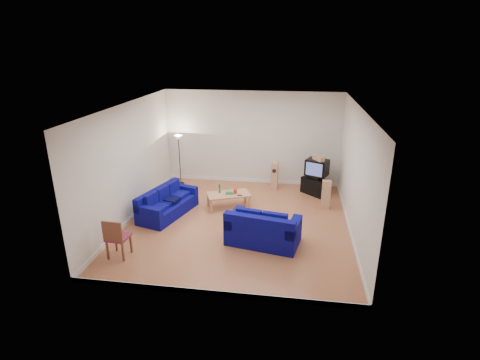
# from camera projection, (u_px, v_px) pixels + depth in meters

# --- Properties ---
(room) EXTENTS (6.01, 6.51, 3.21)m
(room) POSITION_uv_depth(u_px,v_px,m) (238.00, 169.00, 9.84)
(room) COLOR brown
(room) RESTS_ON ground
(sofa_three_seat) EXTENTS (1.37, 2.13, 0.76)m
(sofa_three_seat) POSITION_uv_depth(u_px,v_px,m) (167.00, 205.00, 10.77)
(sofa_three_seat) COLOR #0D0B57
(sofa_three_seat) RESTS_ON ground
(sofa_loveseat) EXTENTS (1.89, 1.29, 0.87)m
(sofa_loveseat) POSITION_uv_depth(u_px,v_px,m) (263.00, 232.00, 9.16)
(sofa_loveseat) COLOR #0D0B57
(sofa_loveseat) RESTS_ON ground
(coffee_table) EXTENTS (1.40, 1.05, 0.46)m
(coffee_table) POSITION_uv_depth(u_px,v_px,m) (229.00, 195.00, 11.14)
(coffee_table) COLOR tan
(coffee_table) RESTS_ON ground
(bottle) EXTENTS (0.09, 0.09, 0.27)m
(bottle) POSITION_uv_depth(u_px,v_px,m) (220.00, 189.00, 11.14)
(bottle) COLOR #197233
(bottle) RESTS_ON coffee_table
(tissue_box) EXTENTS (0.24, 0.16, 0.09)m
(tissue_box) POSITION_uv_depth(u_px,v_px,m) (229.00, 193.00, 11.07)
(tissue_box) COLOR green
(tissue_box) RESTS_ON coffee_table
(red_canister) EXTENTS (0.11, 0.11, 0.14)m
(red_canister) POSITION_uv_depth(u_px,v_px,m) (235.00, 191.00, 11.11)
(red_canister) COLOR red
(red_canister) RESTS_ON coffee_table
(remote) EXTENTS (0.15, 0.06, 0.02)m
(remote) POSITION_uv_depth(u_px,v_px,m) (240.00, 195.00, 10.98)
(remote) COLOR black
(remote) RESTS_ON coffee_table
(tv_stand) EXTENTS (0.97, 0.94, 0.53)m
(tv_stand) POSITION_uv_depth(u_px,v_px,m) (315.00, 186.00, 12.23)
(tv_stand) COLOR black
(tv_stand) RESTS_ON ground
(av_receiver) EXTENTS (0.58, 0.56, 0.10)m
(av_receiver) POSITION_uv_depth(u_px,v_px,m) (316.00, 177.00, 12.15)
(av_receiver) COLOR black
(av_receiver) RESTS_ON tv_stand
(television) EXTENTS (0.82, 0.73, 0.52)m
(television) POSITION_uv_depth(u_px,v_px,m) (317.00, 167.00, 12.06)
(television) COLOR black
(television) RESTS_ON av_receiver
(centre_speaker) EXTENTS (0.38, 0.44, 0.15)m
(centre_speaker) POSITION_uv_depth(u_px,v_px,m) (318.00, 158.00, 11.88)
(centre_speaker) COLOR tan
(centre_speaker) RESTS_ON television
(speaker_left) EXTENTS (0.24, 0.30, 0.93)m
(speaker_left) POSITION_uv_depth(u_px,v_px,m) (275.00, 176.00, 12.60)
(speaker_left) COLOR tan
(speaker_left) RESTS_ON ground
(speaker_right) EXTENTS (0.27, 0.21, 0.87)m
(speaker_right) POSITION_uv_depth(u_px,v_px,m) (326.00, 195.00, 11.11)
(speaker_right) COLOR tan
(speaker_right) RESTS_ON ground
(floor_lamp) EXTENTS (0.30, 0.30, 1.74)m
(floor_lamp) POSITION_uv_depth(u_px,v_px,m) (179.00, 144.00, 12.72)
(floor_lamp) COLOR black
(floor_lamp) RESTS_ON ground
(dining_chair) EXTENTS (0.49, 0.49, 0.98)m
(dining_chair) POSITION_uv_depth(u_px,v_px,m) (116.00, 237.00, 8.47)
(dining_chair) COLOR brown
(dining_chair) RESTS_ON ground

